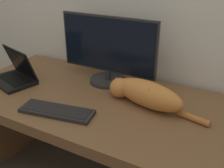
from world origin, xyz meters
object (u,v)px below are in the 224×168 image
(laptop, at_px, (15,75))
(cat, at_px, (145,93))
(monitor, at_px, (108,51))
(external_keyboard, at_px, (57,111))

(laptop, height_order, cat, laptop)
(monitor, bearing_deg, external_keyboard, -96.13)
(laptop, bearing_deg, cat, 23.67)
(laptop, relative_size, cat, 0.60)
(monitor, bearing_deg, laptop, -152.24)
(external_keyboard, height_order, cat, cat)
(monitor, xyz_separation_m, external_keyboard, (-0.05, -0.45, -0.20))
(laptop, bearing_deg, external_keyboard, -4.22)
(laptop, distance_m, cat, 0.85)
(monitor, xyz_separation_m, cat, (0.31, -0.17, -0.14))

